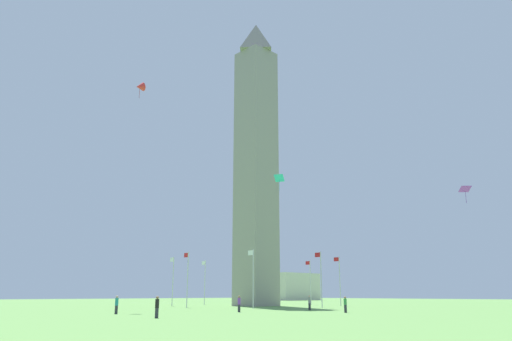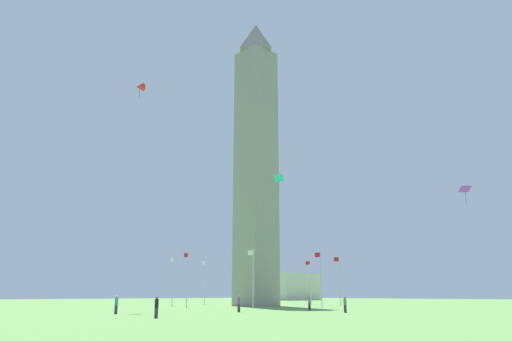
# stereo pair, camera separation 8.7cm
# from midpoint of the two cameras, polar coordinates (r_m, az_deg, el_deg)

# --- Properties ---
(ground_plane) EXTENTS (260.00, 260.00, 0.00)m
(ground_plane) POSITION_cam_midpoint_polar(r_m,az_deg,el_deg) (81.64, 0.03, -15.53)
(ground_plane) COLOR #609347
(obelisk_monument) EXTENTS (5.57, 5.57, 50.61)m
(obelisk_monument) POSITION_cam_midpoint_polar(r_m,az_deg,el_deg) (84.90, 0.03, 1.80)
(obelisk_monument) COLOR gray
(obelisk_monument) RESTS_ON ground
(flagpole_n) EXTENTS (1.12, 0.14, 7.89)m
(flagpole_n) POSITION_cam_midpoint_polar(r_m,az_deg,el_deg) (92.09, -5.98, -12.61)
(flagpole_n) COLOR silver
(flagpole_n) RESTS_ON ground
(flagpole_ne) EXTENTS (1.12, 0.14, 7.89)m
(flagpole_ne) POSITION_cam_midpoint_polar(r_m,az_deg,el_deg) (83.22, -9.65, -12.33)
(flagpole_ne) COLOR silver
(flagpole_ne) RESTS_ON ground
(flagpole_e) EXTENTS (1.12, 0.14, 7.89)m
(flagpole_e) POSITION_cam_midpoint_polar(r_m,az_deg,el_deg) (73.02, -7.98, -12.16)
(flagpole_e) COLOR silver
(flagpole_e) RESTS_ON ground
(flagpole_se) EXTENTS (1.12, 0.14, 7.89)m
(flagpole_se) POSITION_cam_midpoint_polar(r_m,az_deg,el_deg) (68.08, -0.34, -12.16)
(flagpole_se) COLOR silver
(flagpole_se) RESTS_ON ground
(flagpole_s) EXTENTS (1.12, 0.14, 7.89)m
(flagpole_s) POSITION_cam_midpoint_polar(r_m,az_deg,el_deg) (72.40, 7.60, -12.16)
(flagpole_s) COLOR silver
(flagpole_s) RESTS_ON ground
(flagpole_sw) EXTENTS (1.12, 0.14, 7.89)m
(flagpole_sw) POSITION_cam_midpoint_polar(r_m,az_deg,el_deg) (82.44, 9.74, -12.31)
(flagpole_sw) COLOR silver
(flagpole_sw) RESTS_ON ground
(flagpole_w) EXTENTS (1.12, 0.14, 7.89)m
(flagpole_w) POSITION_cam_midpoint_polar(r_m,az_deg,el_deg) (91.59, 6.37, -12.59)
(flagpole_w) COLOR silver
(flagpole_w) RESTS_ON ground
(flagpole_nw) EXTENTS (1.12, 0.14, 7.89)m
(flagpole_nw) POSITION_cam_midpoint_polar(r_m,az_deg,el_deg) (95.33, 0.24, -12.73)
(flagpole_nw) COLOR silver
(flagpole_nw) RESTS_ON ground
(person_green_shirt) EXTENTS (0.32, 0.32, 1.66)m
(person_green_shirt) POSITION_cam_midpoint_polar(r_m,az_deg,el_deg) (54.03, 10.39, -15.13)
(person_green_shirt) COLOR #2D2D38
(person_green_shirt) RESTS_ON ground
(person_purple_shirt) EXTENTS (0.32, 0.32, 1.74)m
(person_purple_shirt) POSITION_cam_midpoint_polar(r_m,az_deg,el_deg) (54.83, -1.97, -15.28)
(person_purple_shirt) COLOR #2D2D38
(person_purple_shirt) RESTS_ON ground
(person_teal_shirt) EXTENTS (0.32, 0.32, 1.76)m
(person_teal_shirt) POSITION_cam_midpoint_polar(r_m,az_deg,el_deg) (51.72, -15.94, -14.83)
(person_teal_shirt) COLOR #2D2D38
(person_teal_shirt) RESTS_ON ground
(person_gray_shirt) EXTENTS (0.32, 0.32, 1.76)m
(person_gray_shirt) POSITION_cam_midpoint_polar(r_m,az_deg,el_deg) (61.59, 6.28, -15.08)
(person_gray_shirt) COLOR #2D2D38
(person_gray_shirt) RESTS_ON ground
(person_black_shirt) EXTENTS (0.32, 0.32, 1.75)m
(person_black_shirt) POSITION_cam_midpoint_polar(r_m,az_deg,el_deg) (42.36, -11.47, -15.34)
(person_black_shirt) COLOR #2D2D38
(person_black_shirt) RESTS_ON ground
(kite_purple_diamond) EXTENTS (1.79, 1.79, 2.16)m
(kite_purple_diamond) POSITION_cam_midpoint_polar(r_m,az_deg,el_deg) (67.97, 23.22, -2.04)
(kite_purple_diamond) COLOR purple
(kite_cyan_diamond) EXTENTS (1.79, 1.67, 2.47)m
(kite_cyan_diamond) POSITION_cam_midpoint_polar(r_m,az_deg,el_deg) (75.31, 2.75, -0.92)
(kite_cyan_diamond) COLOR #33C6D1
(kite_red_delta) EXTENTS (1.23, 1.40, 2.40)m
(kite_red_delta) POSITION_cam_midpoint_polar(r_m,az_deg,el_deg) (70.22, -13.37, 9.47)
(kite_red_delta) COLOR red
(distant_building) EXTENTS (23.89, 16.12, 8.13)m
(distant_building) POSITION_cam_midpoint_polar(r_m,az_deg,el_deg) (161.53, 2.35, -13.41)
(distant_building) COLOR beige
(distant_building) RESTS_ON ground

